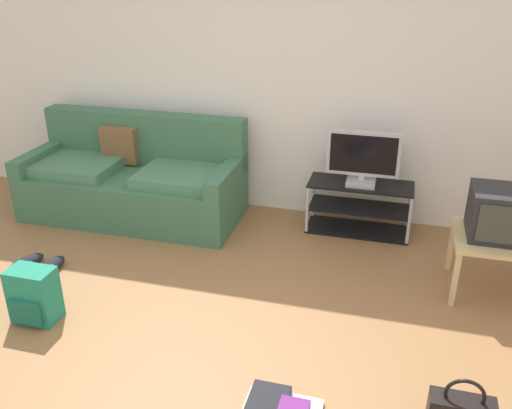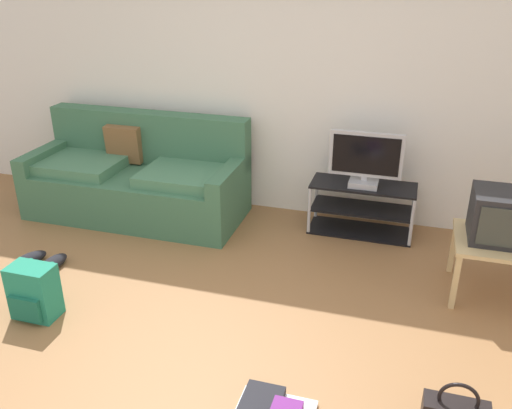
# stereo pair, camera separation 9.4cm
# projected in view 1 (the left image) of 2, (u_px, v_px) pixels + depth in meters

# --- Properties ---
(ground_plane) EXTENTS (9.00, 9.80, 0.02)m
(ground_plane) POSITION_uv_depth(u_px,v_px,m) (184.00, 365.00, 3.38)
(ground_plane) COLOR olive
(wall_back) EXTENTS (9.00, 0.10, 2.70)m
(wall_back) POSITION_uv_depth(u_px,v_px,m) (277.00, 71.00, 4.97)
(wall_back) COLOR silver
(wall_back) RESTS_ON ground_plane
(couch) EXTENTS (2.05, 0.88, 0.94)m
(couch) POSITION_uv_depth(u_px,v_px,m) (135.00, 181.00, 5.23)
(couch) COLOR #3D6B4C
(couch) RESTS_ON ground_plane
(tv_stand) EXTENTS (0.92, 0.37, 0.47)m
(tv_stand) POSITION_uv_depth(u_px,v_px,m) (359.00, 207.00, 4.93)
(tv_stand) COLOR black
(tv_stand) RESTS_ON ground_plane
(flat_tv) EXTENTS (0.63, 0.22, 0.49)m
(flat_tv) POSITION_uv_depth(u_px,v_px,m) (363.00, 159.00, 4.72)
(flat_tv) COLOR #B2B2B7
(flat_tv) RESTS_ON tv_stand
(side_table) EXTENTS (0.59, 0.59, 0.46)m
(side_table) POSITION_uv_depth(u_px,v_px,m) (495.00, 245.00, 3.96)
(side_table) COLOR tan
(side_table) RESTS_ON ground_plane
(crt_tv) EXTENTS (0.42, 0.40, 0.36)m
(crt_tv) POSITION_uv_depth(u_px,v_px,m) (500.00, 214.00, 3.87)
(crt_tv) COLOR #232326
(crt_tv) RESTS_ON side_table
(backpack) EXTENTS (0.31, 0.27, 0.39)m
(backpack) POSITION_uv_depth(u_px,v_px,m) (34.00, 295.00, 3.72)
(backpack) COLOR #238466
(backpack) RESTS_ON ground_plane
(sneakers_pair) EXTENTS (0.42, 0.32, 0.09)m
(sneakers_pair) POSITION_uv_depth(u_px,v_px,m) (39.00, 264.00, 4.39)
(sneakers_pair) COLOR black
(sneakers_pair) RESTS_ON ground_plane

